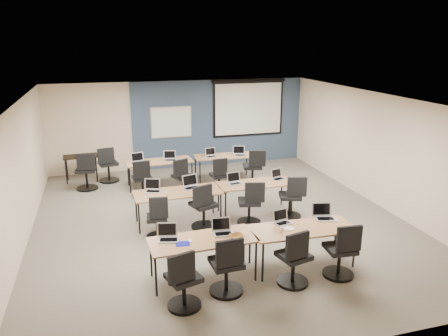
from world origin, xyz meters
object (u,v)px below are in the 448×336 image
object	(u,v)px
laptop_6	(235,181)
laptop_11	(240,153)
whiteboard	(171,122)
laptop_2	(282,220)
projector_screen	(248,105)
laptop_4	(153,188)
training_table_back_right	(224,157)
task_chair_3	(342,255)
task_chair_7	(291,201)
spare_chair_a	(108,167)
task_chair_0	(183,285)
task_chair_5	(203,210)
laptop_10	(211,154)
spare_chair_b	(86,174)
laptop_9	(170,158)
laptop_1	(222,230)
task_chair_4	(158,221)
training_table_front_left	(203,242)
task_chair_10	(219,178)
laptop_0	(168,236)
task_chair_1	(227,270)
laptop_8	(138,160)
laptop_7	(278,177)
task_chair_11	(253,171)
task_chair_2	(294,262)
utility_table	(81,159)
task_chair_8	(142,182)
training_table_back_left	(159,163)
training_table_mid_right	(255,185)
laptop_5	(191,185)
laptop_3	(324,215)

from	to	relation	value
laptop_6	laptop_11	xyz separation A→B (m)	(0.89, 2.36, 0.00)
whiteboard	laptop_2	bearing A→B (deg)	-81.93
projector_screen	laptop_4	distance (m)	5.57
training_table_back_right	task_chair_3	xyz separation A→B (m)	(0.43, -5.67, -0.26)
task_chair_7	spare_chair_a	world-z (taller)	spare_chair_a
task_chair_3	laptop_4	size ratio (longest dim) A/B	2.96
task_chair_0	task_chair_5	world-z (taller)	task_chair_5
laptop_4	laptop_10	xyz separation A→B (m)	(1.94, 2.46, -0.00)
laptop_10	spare_chair_b	size ratio (longest dim) A/B	0.30
spare_chair_a	laptop_9	bearing A→B (deg)	-37.66
laptop_1	task_chair_4	size ratio (longest dim) A/B	0.35
task_chair_5	training_table_front_left	bearing A→B (deg)	-122.32
task_chair_5	task_chair_10	xyz separation A→B (m)	(0.94, 2.12, -0.03)
laptop_0	spare_chair_a	bearing A→B (deg)	111.58
laptop_2	task_chair_5	bearing A→B (deg)	109.20
task_chair_1	task_chair_5	world-z (taller)	task_chair_5
task_chair_0	laptop_4	world-z (taller)	task_chair_0
laptop_9	spare_chair_a	bearing A→B (deg)	166.64
spare_chair_b	laptop_8	bearing A→B (deg)	-5.39
laptop_7	task_chair_11	distance (m)	1.76
task_chair_2	task_chair_7	distance (m)	2.85
training_table_front_left	laptop_10	world-z (taller)	laptop_10
laptop_11	laptop_4	bearing A→B (deg)	-123.36
laptop_10	spare_chair_a	size ratio (longest dim) A/B	0.30
laptop_11	utility_table	world-z (taller)	laptop_11
task_chair_8	projector_screen	bearing A→B (deg)	27.14
task_chair_5	laptop_10	xyz separation A→B (m)	(0.97, 3.09, 0.36)
projector_screen	task_chair_5	distance (m)	5.61
utility_table	spare_chair_b	xyz separation A→B (m)	(0.15, -0.82, -0.22)
laptop_6	task_chair_11	world-z (taller)	task_chair_11
laptop_11	spare_chair_a	distance (m)	3.75
task_chair_10	whiteboard	bearing A→B (deg)	100.20
training_table_back_right	task_chair_8	world-z (taller)	task_chair_8
training_table_back_left	task_chair_4	distance (m)	3.33
spare_chair_b	training_table_back_right	bearing A→B (deg)	3.29
utility_table	laptop_11	bearing A→B (deg)	-17.86
training_table_mid_right	task_chair_8	xyz separation A→B (m)	(-2.42, 1.77, -0.27)
training_table_back_right	task_chair_7	distance (m)	3.16
task_chair_5	task_chair_11	xyz separation A→B (m)	(2.00, 2.40, 0.00)
laptop_1	task_chair_11	xyz separation A→B (m)	(2.10, 4.25, -0.36)
laptop_5	utility_table	distance (m)	4.28
laptop_0	laptop_8	size ratio (longest dim) A/B	0.97
whiteboard	task_chair_7	distance (m)	5.21
whiteboard	task_chair_3	bearing A→B (deg)	-77.35
task_chair_1	laptop_6	bearing A→B (deg)	67.58
laptop_3	laptop_4	bearing A→B (deg)	153.21
task_chair_10	task_chair_8	bearing A→B (deg)	167.80
laptop_4	laptop_5	world-z (taller)	laptop_5
task_chair_2	task_chair_1	bearing A→B (deg)	164.07
laptop_5	laptop_6	size ratio (longest dim) A/B	1.12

